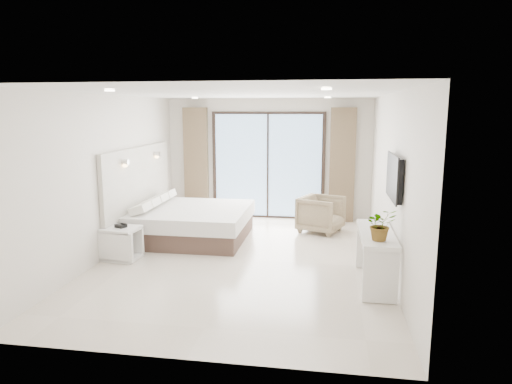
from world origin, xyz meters
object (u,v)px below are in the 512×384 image
bed (191,223)px  armchair (321,212)px  console_desk (376,247)px  nightstand (121,243)px

bed → armchair: (2.47, 0.89, 0.09)m
console_desk → armchair: (-0.81, 2.74, -0.15)m
bed → nightstand: bed is taller
nightstand → console_desk: console_desk is taller
nightstand → armchair: (3.25, 2.27, 0.13)m
console_desk → armchair: bearing=106.4°
bed → console_desk: console_desk is taller
armchair → bed: bearing=131.1°
bed → armchair: size_ratio=2.65×
console_desk → armchair: armchair is taller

